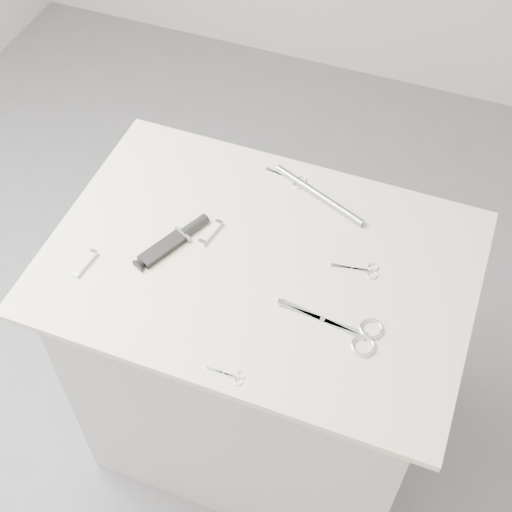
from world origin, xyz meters
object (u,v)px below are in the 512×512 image
(large_shears, at_px, (351,331))
(pocket_knife_b, at_px, (85,263))
(plinth, at_px, (259,362))
(embroidery_scissors_a, at_px, (363,270))
(sheathed_knife, at_px, (177,239))
(pocket_knife_a, at_px, (211,233))
(embroidery_scissors_b, at_px, (292,179))
(metal_rail, at_px, (319,195))
(tiny_scissors, at_px, (231,376))

(large_shears, bearing_deg, pocket_knife_b, -170.47)
(plinth, relative_size, embroidery_scissors_a, 8.17)
(sheathed_knife, height_order, pocket_knife_a, sheathed_knife)
(embroidery_scissors_a, height_order, pocket_knife_a, pocket_knife_a)
(plinth, height_order, pocket_knife_b, pocket_knife_b)
(embroidery_scissors_b, height_order, metal_rail, metal_rail)
(pocket_knife_b, bearing_deg, plinth, -60.65)
(pocket_knife_a, distance_m, metal_rail, 0.29)
(embroidery_scissors_a, xyz_separation_m, pocket_knife_b, (-0.61, -0.21, 0.00))
(sheathed_knife, height_order, metal_rail, sheathed_knife)
(embroidery_scissors_a, distance_m, metal_rail, 0.25)
(sheathed_knife, relative_size, pocket_knife_b, 2.32)
(plinth, xyz_separation_m, embroidery_scissors_b, (-0.02, 0.28, 0.47))
(pocket_knife_a, height_order, metal_rail, metal_rail)
(pocket_knife_a, bearing_deg, sheathed_knife, 136.46)
(embroidery_scissors_b, xyz_separation_m, metal_rail, (0.08, -0.03, 0.01))
(embroidery_scissors_a, relative_size, embroidery_scissors_b, 0.96)
(embroidery_scissors_b, relative_size, metal_rail, 0.41)
(plinth, xyz_separation_m, pocket_knife_a, (-0.14, 0.03, 0.48))
(embroidery_scissors_a, distance_m, tiny_scissors, 0.41)
(large_shears, xyz_separation_m, embroidery_scissors_a, (-0.02, 0.17, -0.00))
(pocket_knife_b, bearing_deg, sheathed_knife, -43.02)
(tiny_scissors, relative_size, sheathed_knife, 0.42)
(tiny_scissors, height_order, sheathed_knife, sheathed_knife)
(embroidery_scissors_b, bearing_deg, plinth, -76.26)
(embroidery_scissors_b, height_order, sheathed_knife, sheathed_knife)
(embroidery_scissors_b, xyz_separation_m, sheathed_knife, (-0.19, -0.29, 0.01))
(tiny_scissors, bearing_deg, pocket_knife_a, 119.20)
(pocket_knife_b, height_order, metal_rail, metal_rail)
(embroidery_scissors_b, bearing_deg, pocket_knife_a, -106.65)
(plinth, bearing_deg, metal_rail, 74.49)
(large_shears, distance_m, sheathed_knife, 0.47)
(plinth, distance_m, tiny_scissors, 0.56)
(embroidery_scissors_a, relative_size, pocket_knife_b, 1.32)
(plinth, height_order, metal_rail, metal_rail)
(sheathed_knife, distance_m, pocket_knife_a, 0.08)
(tiny_scissors, distance_m, sheathed_knife, 0.39)
(sheathed_knife, relative_size, pocket_knife_a, 2.28)
(embroidery_scissors_b, bearing_deg, sheathed_knife, -112.88)
(large_shears, height_order, pocket_knife_b, pocket_knife_b)
(embroidery_scissors_a, xyz_separation_m, tiny_scissors, (-0.18, -0.37, -0.00))
(embroidery_scissors_a, distance_m, pocket_knife_b, 0.65)
(embroidery_scissors_b, distance_m, pocket_knife_a, 0.27)
(embroidery_scissors_b, relative_size, pocket_knife_a, 1.35)
(large_shears, xyz_separation_m, metal_rail, (-0.19, 0.36, 0.01))
(sheathed_knife, bearing_deg, metal_rail, -22.26)
(metal_rail, bearing_deg, embroidery_scissors_a, -47.96)
(plinth, bearing_deg, embroidery_scissors_b, 93.32)
(large_shears, bearing_deg, metal_rail, 123.33)
(plinth, xyz_separation_m, pocket_knife_b, (-0.38, -0.16, 0.48))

